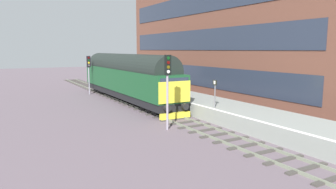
{
  "coord_description": "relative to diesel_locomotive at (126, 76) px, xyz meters",
  "views": [
    {
      "loc": [
        -11.46,
        -24.15,
        5.09
      ],
      "look_at": [
        0.2,
        -3.39,
        1.66
      ],
      "focal_mm": 33.4,
      "sensor_mm": 36.0,
      "label": 1
    }
  ],
  "objects": [
    {
      "name": "station_platform",
      "position": [
        3.6,
        -4.72,
        -1.99
      ],
      "size": [
        4.0,
        44.0,
        1.01
      ],
      "color": "gray",
      "rests_on": "ground"
    },
    {
      "name": "platform_number_sign",
      "position": [
        2.09,
        -11.48,
        -0.17
      ],
      "size": [
        0.1,
        0.44,
        1.98
      ],
      "color": "slate",
      "rests_on": "station_platform"
    },
    {
      "name": "station_building",
      "position": [
        11.18,
        0.13,
        5.44
      ],
      "size": [
        5.26,
        33.61,
        15.86
      ],
      "color": "brown",
      "rests_on": "ground"
    },
    {
      "name": "track_main",
      "position": [
        -0.0,
        -4.72,
        -2.43
      ],
      "size": [
        2.5,
        60.0,
        0.15
      ],
      "color": "gray",
      "rests_on": "ground"
    },
    {
      "name": "waiting_passenger",
      "position": [
        2.49,
        -0.28,
        -0.49
      ],
      "size": [
        0.34,
        0.51,
        1.64
      ],
      "rotation": [
        0.0,
        0.0,
        1.58
      ],
      "color": "#272A3D",
      "rests_on": "station_platform"
    },
    {
      "name": "signal_post_mid",
      "position": [
        -1.95,
        6.44,
        0.38
      ],
      "size": [
        0.44,
        0.22,
        4.38
      ],
      "color": "gray",
      "rests_on": "ground"
    },
    {
      "name": "diesel_locomotive",
      "position": [
        0.0,
        0.0,
        0.0
      ],
      "size": [
        2.74,
        19.36,
        4.68
      ],
      "color": "black",
      "rests_on": "ground"
    },
    {
      "name": "ground_plane",
      "position": [
        -0.0,
        -4.72,
        -2.49
      ],
      "size": [
        140.0,
        140.0,
        0.0
      ],
      "primitive_type": "plane",
      "color": "#64565F",
      "rests_on": "ground"
    },
    {
      "name": "signal_post_near",
      "position": [
        -1.95,
        -11.87,
        0.62
      ],
      "size": [
        0.44,
        0.22,
        4.78
      ],
      "color": "gray",
      "rests_on": "ground"
    }
  ]
}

